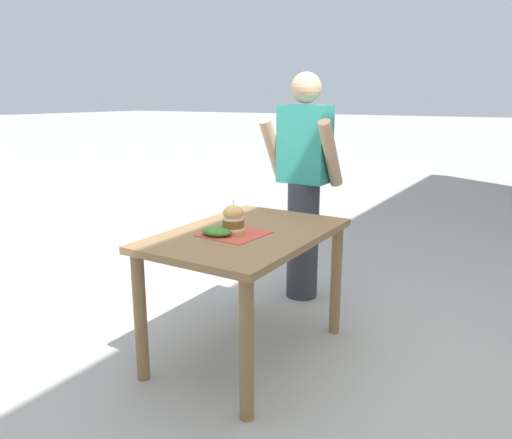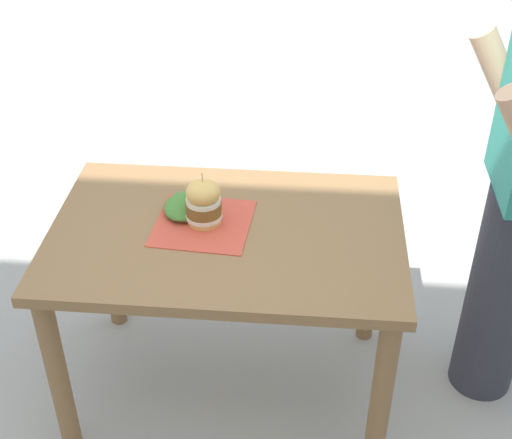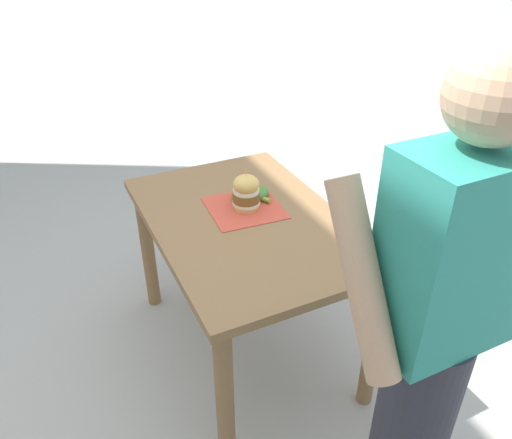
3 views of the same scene
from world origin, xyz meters
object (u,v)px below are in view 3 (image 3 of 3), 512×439
sandwich (246,192)px  side_salad (250,193)px  patio_table (246,242)px  pickle_spear (263,199)px  diner_across_table (432,337)px

sandwich → side_salad: bearing=-126.0°
patio_table → pickle_spear: bearing=-143.2°
sandwich → side_salad: sandwich is taller
patio_table → pickle_spear: pickle_spear is taller
patio_table → sandwich: bearing=-115.5°
sandwich → diner_across_table: diner_across_table is taller
sandwich → side_salad: 0.11m
patio_table → side_salad: (-0.09, -0.16, 0.15)m
pickle_spear → diner_across_table: 1.09m
sandwich → pickle_spear: (-0.09, -0.02, -0.07)m
patio_table → sandwich: size_ratio=6.13×
patio_table → pickle_spear: size_ratio=15.38×
side_salad → diner_across_table: bearing=91.6°
side_salad → diner_across_table: (-0.03, 1.14, 0.09)m
pickle_spear → diner_across_table: (0.01, 1.08, 0.10)m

